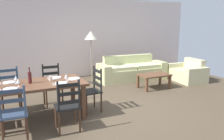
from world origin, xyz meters
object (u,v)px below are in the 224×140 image
object	(u,v)px
armchair_upholstered	(188,73)
standing_lamp	(91,38)
dining_chair_far_right	(52,85)
coffee_cup_primary	(51,78)
dining_chair_far_left	(10,90)
wine_glass_near_left	(18,81)
dining_chair_head_east	(93,90)
dining_chair_near_left	(13,114)
wine_bottle	(30,77)
coffee_table	(154,76)
dining_table	(35,88)
wine_glass_near_right	(66,76)
dining_chair_near_right	(68,106)
couch	(131,71)
wine_glass_far_left	(16,78)

from	to	relation	value
armchair_upholstered	standing_lamp	world-z (taller)	standing_lamp
dining_chair_far_right	standing_lamp	xyz separation A→B (m)	(1.54, 1.52, 0.93)
coffee_cup_primary	armchair_upholstered	distance (m)	4.80
coffee_cup_primary	dining_chair_far_left	bearing A→B (deg)	139.18
dining_chair_far_left	coffee_cup_primary	distance (m)	1.05
dining_chair_far_right	wine_glass_near_left	world-z (taller)	dining_chair_far_right
dining_chair_far_left	dining_chair_head_east	xyz separation A→B (m)	(1.61, -0.78, 0.00)
dining_chair_head_east	dining_chair_near_left	bearing A→B (deg)	-156.35
wine_bottle	wine_glass_near_left	distance (m)	0.29
dining_chair_far_right	dining_chair_near_left	bearing A→B (deg)	-121.66
wine_bottle	coffee_table	size ratio (longest dim) A/B	0.35
dining_table	wine_glass_near_left	xyz separation A→B (m)	(-0.31, -0.14, 0.20)
dining_chair_far_right	wine_glass_near_right	bearing A→B (deg)	-82.90
wine_glass_near_left	armchair_upholstered	distance (m)	5.46
dining_chair_near_left	coffee_cup_primary	distance (m)	1.18
wine_glass_near_right	coffee_cup_primary	xyz separation A→B (m)	(-0.26, 0.24, -0.07)
dining_table	dining_chair_near_left	distance (m)	0.89
dining_table	dining_chair_far_left	world-z (taller)	dining_chair_far_left
dining_chair_head_east	standing_lamp	world-z (taller)	standing_lamp
armchair_upholstered	dining_table	bearing A→B (deg)	-167.47
dining_chair_near_right	armchair_upholstered	world-z (taller)	dining_chair_near_right
dining_chair_far_right	wine_bottle	size ratio (longest dim) A/B	3.04
armchair_upholstered	standing_lamp	bearing A→B (deg)	158.74
coffee_cup_primary	couch	size ratio (longest dim) A/B	0.04
dining_chair_head_east	standing_lamp	xyz separation A→B (m)	(0.83, 2.29, 0.93)
wine_glass_far_left	dining_chair_near_right	bearing A→B (deg)	-49.77
coffee_table	armchair_upholstered	world-z (taller)	armchair_upholstered
dining_chair_near_right	dining_chair_far_left	size ratio (longest dim) A/B	1.00
armchair_upholstered	dining_chair_far_left	bearing A→B (deg)	-176.18
dining_chair_head_east	wine_glass_far_left	distance (m)	1.56
dining_chair_far_left	wine_glass_near_left	world-z (taller)	dining_chair_far_left
wine_glass_near_left	wine_glass_far_left	xyz separation A→B (m)	(-0.02, 0.28, 0.00)
dining_chair_far_left	dining_chair_near_left	bearing A→B (deg)	-90.47
dining_table	coffee_table	bearing A→B (deg)	14.11
couch	coffee_table	xyz separation A→B (m)	(0.06, -1.22, 0.06)
dining_chair_near_right	dining_chair_head_east	bearing A→B (deg)	44.42
wine_glass_near_left	wine_glass_near_right	bearing A→B (deg)	-0.62
dining_chair_near_left	coffee_cup_primary	xyz separation A→B (m)	(0.77, 0.84, 0.32)
dining_chair_head_east	coffee_cup_primary	distance (m)	0.92
wine_glass_near_right	wine_glass_far_left	world-z (taller)	same
wine_glass_near_left	dining_chair_far_right	bearing A→B (deg)	48.59
dining_chair_head_east	standing_lamp	distance (m)	2.61
coffee_table	couch	bearing A→B (deg)	92.84
coffee_cup_primary	standing_lamp	world-z (taller)	standing_lamp
wine_glass_far_left	coffee_cup_primary	xyz separation A→B (m)	(0.65, -0.05, -0.07)
wine_glass_near_left	wine_glass_far_left	world-z (taller)	same
dining_chair_near_left	wine_glass_far_left	bearing A→B (deg)	82.35
dining_table	dining_chair_far_right	distance (m)	0.89
dining_chair_head_east	coffee_table	world-z (taller)	dining_chair_head_east
dining_chair_far_left	coffee_cup_primary	bearing A→B (deg)	-40.82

